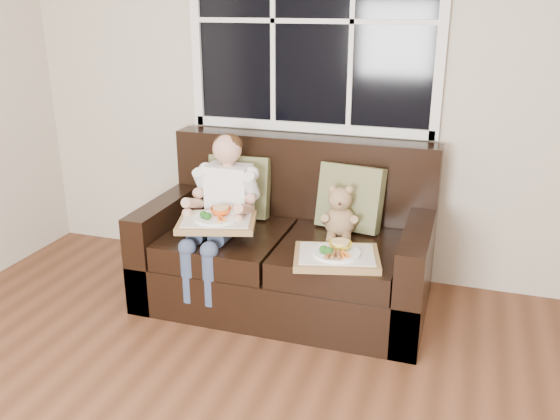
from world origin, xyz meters
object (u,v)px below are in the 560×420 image
(tray_left, at_px, (217,220))
(tray_right, at_px, (337,256))
(loveseat, at_px, (289,251))
(teddy_bear, at_px, (340,215))
(child, at_px, (223,199))

(tray_left, relative_size, tray_right, 0.98)
(loveseat, bearing_deg, tray_right, -42.99)
(teddy_bear, distance_m, tray_right, 0.37)
(loveseat, distance_m, child, 0.52)
(teddy_bear, bearing_deg, tray_left, -165.93)
(child, distance_m, tray_left, 0.19)
(loveseat, bearing_deg, tray_left, -140.12)
(tray_right, bearing_deg, child, 148.95)
(tray_right, bearing_deg, tray_left, 160.98)
(tray_left, bearing_deg, child, 85.27)
(loveseat, relative_size, child, 1.93)
(tray_left, xyz_separation_m, tray_right, (0.72, -0.06, -0.09))
(teddy_bear, relative_size, tray_right, 0.62)
(loveseat, height_order, child, child)
(child, distance_m, teddy_bear, 0.70)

